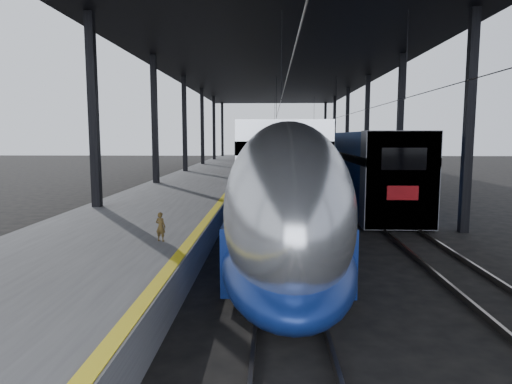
{
  "coord_description": "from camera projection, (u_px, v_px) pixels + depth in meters",
  "views": [
    {
      "loc": [
        1.6,
        -13.94,
        3.97
      ],
      "look_at": [
        1.06,
        2.16,
        2.0
      ],
      "focal_mm": 32.0,
      "sensor_mm": 36.0,
      "label": 1
    }
  ],
  "objects": [
    {
      "name": "ground",
      "position": [
        220.0,
        263.0,
        14.36
      ],
      "size": [
        160.0,
        160.0,
        0.0
      ],
      "primitive_type": "plane",
      "color": "black",
      "rests_on": "ground"
    },
    {
      "name": "platform",
      "position": [
        204.0,
        183.0,
        34.26
      ],
      "size": [
        6.0,
        80.0,
        1.0
      ],
      "primitive_type": "cube",
      "color": "#4C4C4F",
      "rests_on": "ground"
    },
    {
      "name": "yellow_strip",
      "position": [
        241.0,
        176.0,
        34.11
      ],
      "size": [
        0.3,
        80.0,
        0.01
      ],
      "primitive_type": "cube",
      "color": "yellow",
      "rests_on": "platform"
    },
    {
      "name": "rails",
      "position": [
        310.0,
        189.0,
        34.04
      ],
      "size": [
        6.52,
        80.0,
        0.16
      ],
      "color": "slate",
      "rests_on": "ground"
    },
    {
      "name": "canopy",
      "position": [
        276.0,
        65.0,
        33.03
      ],
      "size": [
        18.0,
        75.0,
        9.47
      ],
      "color": "black",
      "rests_on": "ground"
    },
    {
      "name": "tgv_train",
      "position": [
        276.0,
        159.0,
        38.38
      ],
      "size": [
        3.13,
        65.2,
        4.49
      ],
      "color": "#AEB1B6",
      "rests_on": "ground"
    },
    {
      "name": "second_train",
      "position": [
        325.0,
        155.0,
        45.76
      ],
      "size": [
        3.06,
        56.05,
        4.21
      ],
      "color": "navy",
      "rests_on": "ground"
    },
    {
      "name": "child",
      "position": [
        161.0,
        227.0,
        12.95
      ],
      "size": [
        0.36,
        0.29,
        0.84
      ],
      "primitive_type": "imported",
      "rotation": [
        0.0,
        0.0,
        2.8
      ],
      "color": "#4D3A19",
      "rests_on": "platform"
    }
  ]
}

